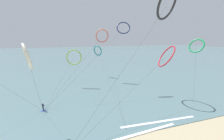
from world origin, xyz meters
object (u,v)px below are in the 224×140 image
at_px(surfer_cobalt, 43,107).
at_px(kite_navy, 123,28).
at_px(kite_emerald, 196,46).
at_px(kite_charcoal, 167,4).
at_px(kite_crimson, 166,56).
at_px(kite_lime, 74,57).
at_px(kite_coral, 102,36).
at_px(kite_ivory, 27,57).
at_px(kite_teal, 98,51).

relative_size(surfer_cobalt, kite_navy, 0.08).
relative_size(kite_emerald, kite_charcoal, 0.65).
height_order(kite_navy, kite_charcoal, kite_charcoal).
bearing_deg(kite_crimson, kite_charcoal, -23.88).
relative_size(kite_lime, kite_emerald, 1.10).
height_order(kite_emerald, kite_charcoal, kite_charcoal).
height_order(kite_coral, kite_emerald, kite_coral).
bearing_deg(kite_charcoal, kite_ivory, -35.26).
height_order(surfer_cobalt, kite_ivory, kite_ivory).
xyz_separation_m(kite_crimson, kite_teal, (-10.05, 25.32, -0.70)).
height_order(kite_navy, kite_ivory, kite_navy).
height_order(kite_navy, kite_teal, kite_navy).
relative_size(kite_teal, kite_emerald, 2.58).
bearing_deg(kite_ivory, kite_charcoal, -113.78).
distance_m(kite_crimson, kite_emerald, 6.73).
relative_size(kite_coral, kite_ivory, 1.44).
xyz_separation_m(kite_navy, kite_emerald, (12.58, -11.45, -4.11)).
bearing_deg(kite_ivory, kite_teal, -45.66).
bearing_deg(kite_navy, kite_coral, 122.88).
distance_m(kite_teal, kite_emerald, 31.88).
height_order(kite_ivory, kite_charcoal, kite_charcoal).
height_order(surfer_cobalt, kite_lime, kite_lime).
relative_size(kite_navy, kite_charcoal, 0.99).
bearing_deg(kite_coral, kite_crimson, -34.25).
xyz_separation_m(kite_crimson, kite_charcoal, (-5.81, -6.63, 9.20)).
height_order(kite_lime, kite_teal, kite_teal).
distance_m(surfer_cobalt, kite_crimson, 27.85).
distance_m(kite_navy, kite_teal, 17.82).
bearing_deg(surfer_cobalt, kite_emerald, 53.99).
xyz_separation_m(surfer_cobalt, kite_ivory, (-0.27, -6.04, 10.80)).
xyz_separation_m(kite_teal, kite_charcoal, (4.23, -31.95, 9.91)).
height_order(kite_navy, kite_emerald, kite_navy).
relative_size(kite_navy, kite_ivory, 1.59).
xyz_separation_m(surfer_cobalt, kite_teal, (16.13, 23.24, 8.58)).
bearing_deg(kite_teal, kite_ivory, 116.46).
distance_m(surfer_cobalt, kite_teal, 29.56).
distance_m(kite_lime, kite_charcoal, 28.57).
bearing_deg(kite_charcoal, surfer_cobalt, -51.05).
xyz_separation_m(kite_navy, kite_ivory, (-19.83, -13.32, -4.95)).
distance_m(kite_lime, kite_emerald, 31.27).
bearing_deg(kite_charcoal, kite_crimson, -159.14).
bearing_deg(kite_teal, kite_navy, 157.86).
distance_m(surfer_cobalt, kite_lime, 17.69).
bearing_deg(surfer_cobalt, kite_lime, 124.70).
bearing_deg(kite_crimson, surfer_cobalt, -77.17).
distance_m(kite_crimson, kite_charcoal, 12.74).
height_order(kite_coral, kite_ivory, kite_coral).
bearing_deg(kite_lime, kite_teal, 64.70).
height_order(kite_lime, kite_ivory, kite_ivory).
xyz_separation_m(kite_crimson, kite_emerald, (5.96, -2.08, 2.35)).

